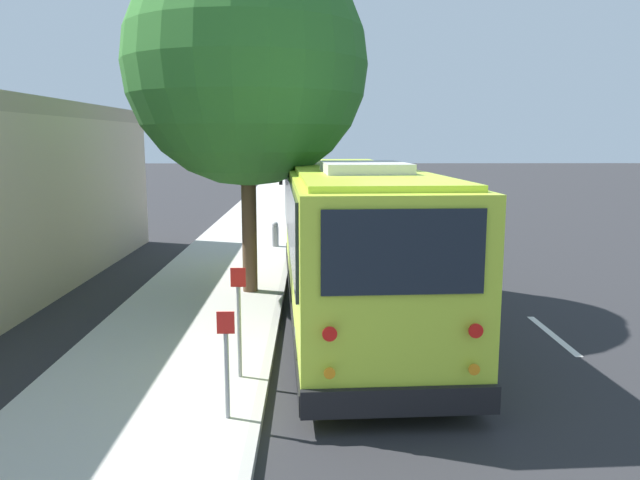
# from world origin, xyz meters

# --- Properties ---
(ground_plane) EXTENTS (160.00, 160.00, 0.00)m
(ground_plane) POSITION_xyz_m (0.00, 0.00, 0.00)
(ground_plane) COLOR #28282B
(sidewalk_slab) EXTENTS (80.00, 3.27, 0.15)m
(sidewalk_slab) POSITION_xyz_m (0.00, 3.29, 0.07)
(sidewalk_slab) COLOR #B2AFA8
(sidewalk_slab) RESTS_ON ground
(curb_strip) EXTENTS (80.00, 0.14, 0.15)m
(curb_strip) POSITION_xyz_m (0.00, 1.59, 0.07)
(curb_strip) COLOR #9D9A94
(curb_strip) RESTS_ON ground
(shuttle_bus) EXTENTS (11.12, 3.26, 3.23)m
(shuttle_bus) POSITION_xyz_m (-0.74, 0.08, 1.72)
(shuttle_bus) COLOR #BCDB38
(shuttle_bus) RESTS_ON ground
(parked_sedan_maroon) EXTENTS (4.14, 1.78, 1.30)m
(parked_sedan_maroon) POSITION_xyz_m (12.06, 0.60, 0.60)
(parked_sedan_maroon) COLOR maroon
(parked_sedan_maroon) RESTS_ON ground
(parked_sedan_tan) EXTENTS (4.59, 1.97, 1.30)m
(parked_sedan_tan) POSITION_xyz_m (18.42, 0.65, 0.60)
(parked_sedan_tan) COLOR tan
(parked_sedan_tan) RESTS_ON ground
(parked_sedan_black) EXTENTS (4.21, 1.95, 1.28)m
(parked_sedan_black) POSITION_xyz_m (25.78, 0.57, 0.59)
(parked_sedan_black) COLOR black
(parked_sedan_black) RESTS_ON ground
(street_tree) EXTENTS (5.33, 5.33, 8.56)m
(street_tree) POSITION_xyz_m (0.83, 2.30, 5.61)
(street_tree) COLOR brown
(street_tree) RESTS_ON sidewalk_slab
(sign_post_near) EXTENTS (0.06, 0.22, 1.38)m
(sign_post_near) POSITION_xyz_m (-5.97, 1.94, 0.87)
(sign_post_near) COLOR gray
(sign_post_near) RESTS_ON sidewalk_slab
(sign_post_far) EXTENTS (0.06, 0.22, 1.64)m
(sign_post_far) POSITION_xyz_m (-4.60, 1.94, 1.00)
(sign_post_far) COLOR gray
(sign_post_far) RESTS_ON sidewalk_slab
(fire_hydrant) EXTENTS (0.22, 0.22, 0.81)m
(fire_hydrant) POSITION_xyz_m (6.72, 2.07, 0.55)
(fire_hydrant) COLOR #99999E
(fire_hydrant) RESTS_ON sidewalk_slab
(lane_stripe_mid) EXTENTS (2.40, 0.14, 0.01)m
(lane_stripe_mid) POSITION_xyz_m (-2.23, -3.63, 0.00)
(lane_stripe_mid) COLOR silver
(lane_stripe_mid) RESTS_ON ground
(lane_stripe_ahead) EXTENTS (2.40, 0.14, 0.01)m
(lane_stripe_ahead) POSITION_xyz_m (3.77, -3.63, 0.00)
(lane_stripe_ahead) COLOR silver
(lane_stripe_ahead) RESTS_ON ground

